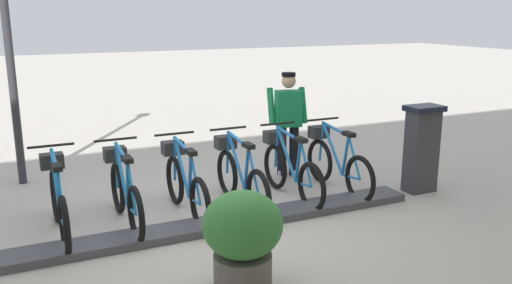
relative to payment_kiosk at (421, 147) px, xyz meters
name	(u,v)px	position (x,y,z in m)	size (l,w,h in m)	color
ground_plane	(217,228)	(-0.05, 3.21, -0.67)	(60.00, 60.00, 0.00)	#BBB3A7
dock_rail_base	(217,224)	(-0.05, 3.21, -0.62)	(0.44, 5.44, 0.10)	#47474C
payment_kiosk	(421,147)	(0.00, 0.00, 0.00)	(0.36, 0.52, 1.28)	#38383D
bike_docked_0	(336,162)	(0.57, 1.09, -0.24)	(1.72, 0.54, 1.02)	black
bike_docked_1	(290,168)	(0.57, 1.86, -0.24)	(1.72, 0.54, 1.02)	black
bike_docked_2	(240,175)	(0.57, 2.63, -0.24)	(1.72, 0.54, 1.02)	black
bike_docked_3	(185,183)	(0.57, 3.41, -0.24)	(1.72, 0.54, 1.02)	black
bike_docked_4	(125,191)	(0.57, 4.18, -0.24)	(1.72, 0.54, 1.02)	black
bike_docked_5	(58,200)	(0.57, 4.96, -0.24)	(1.72, 0.54, 1.02)	black
worker_near_rack	(288,120)	(1.52, 1.38, 0.24)	(0.57, 0.69, 1.66)	white
planter_bush	(243,236)	(-1.52, 3.51, -0.12)	(0.76, 0.76, 0.97)	#59544C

